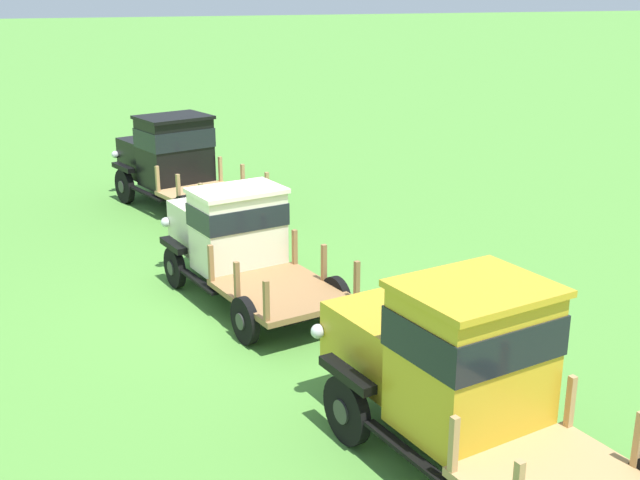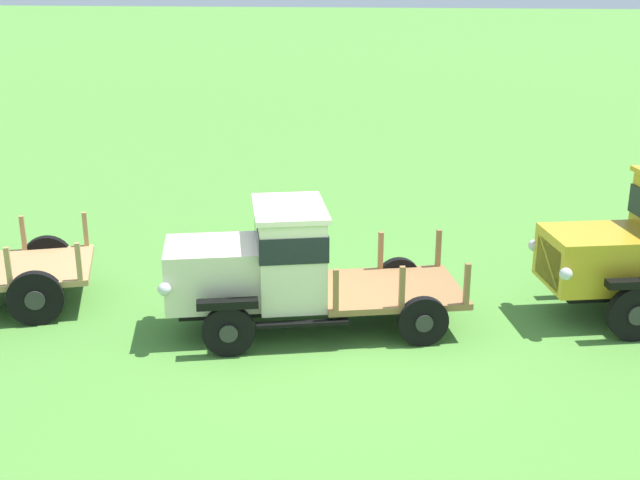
# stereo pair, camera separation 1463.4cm
# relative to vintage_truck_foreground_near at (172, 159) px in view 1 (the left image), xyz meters

# --- Properties ---
(ground_plane) EXTENTS (240.00, 240.00, 0.00)m
(ground_plane) POSITION_rel_vintage_truck_foreground_near_xyz_m (6.97, 0.18, -1.22)
(ground_plane) COLOR #518E38
(vintage_truck_foreground_near) EXTENTS (5.50, 3.40, 2.35)m
(vintage_truck_foreground_near) POSITION_rel_vintage_truck_foreground_near_xyz_m (0.00, 0.00, 0.00)
(vintage_truck_foreground_near) COLOR black
(vintage_truck_foreground_near) RESTS_ON ground
(vintage_truck_second_in_line) EXTENTS (4.95, 2.84, 2.03)m
(vintage_truck_second_in_line) POSITION_rel_vintage_truck_foreground_near_xyz_m (6.42, 0.31, -0.17)
(vintage_truck_second_in_line) COLOR black
(vintage_truck_second_in_line) RESTS_ON ground
(vintage_truck_midrow_center) EXTENTS (5.32, 2.91, 2.35)m
(vintage_truck_midrow_center) POSITION_rel_vintage_truck_foreground_near_xyz_m (12.63, 1.73, 0.01)
(vintage_truck_midrow_center) COLOR black
(vintage_truck_midrow_center) RESTS_ON ground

